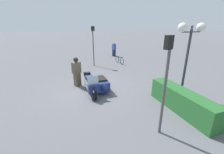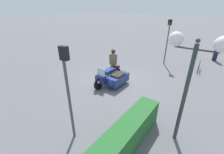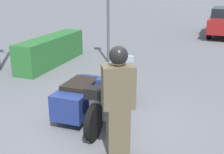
# 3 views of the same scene
# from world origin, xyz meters

# --- Properties ---
(ground_plane) EXTENTS (160.00, 160.00, 0.00)m
(ground_plane) POSITION_xyz_m (0.00, 0.00, 0.00)
(ground_plane) COLOR slate
(police_motorcycle) EXTENTS (2.46, 1.20, 1.16)m
(police_motorcycle) POSITION_xyz_m (0.59, 0.18, 0.46)
(police_motorcycle) COLOR black
(police_motorcycle) RESTS_ON ground
(officer_rider) EXTENTS (0.49, 0.56, 1.76)m
(officer_rider) POSITION_xyz_m (-0.63, -0.69, 0.93)
(officer_rider) COLOR brown
(officer_rider) RESTS_ON ground
(hedge_bush_curbside) EXTENTS (3.31, 0.70, 0.93)m
(hedge_bush_curbside) POSITION_xyz_m (3.68, 3.09, 0.47)
(hedge_bush_curbside) COLOR #28662D
(hedge_bush_curbside) RESTS_ON ground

